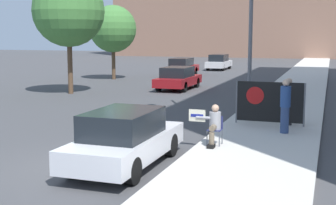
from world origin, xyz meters
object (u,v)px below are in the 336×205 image
seated_protester (214,124)px  jogger_on_sidewalk (285,106)px  pedestrian_behind (289,101)px  car_on_road_midblock (182,67)px  car_on_road_distant (219,62)px  car_on_road_nearest (178,78)px  protest_banner (269,102)px  traffic_light_pole (229,14)px  street_tree_midblock (113,29)px  street_tree_near_curb (68,11)px  parked_car_curbside (125,139)px

seated_protester → jogger_on_sidewalk: jogger_on_sidewalk is taller
pedestrian_behind → car_on_road_midblock: bearing=141.0°
car_on_road_distant → car_on_road_nearest: bearing=-85.3°
jogger_on_sidewalk → protest_banner: size_ratio=0.73×
car_on_road_nearest → car_on_road_distant: 17.34m
seated_protester → protest_banner: (1.14, 3.78, 0.18)m
traffic_light_pole → street_tree_midblock: traffic_light_pole is taller
street_tree_near_curb → pedestrian_behind: bearing=-26.3°
pedestrian_behind → street_tree_midblock: 21.06m
seated_protester → car_on_road_nearest: size_ratio=0.27×
parked_car_curbside → car_on_road_nearest: size_ratio=0.97×
jogger_on_sidewalk → seated_protester: bearing=14.3°
traffic_light_pole → street_tree_near_curb: street_tree_near_curb is taller
street_tree_midblock → car_on_road_distant: bearing=66.8°
car_on_road_distant → street_tree_near_curb: 22.01m
jogger_on_sidewalk → protest_banner: jogger_on_sidewalk is taller
street_tree_near_curb → parked_car_curbside: bearing=-54.2°
seated_protester → traffic_light_pole: 6.83m
jogger_on_sidewalk → pedestrian_behind: size_ratio=1.06×
car_on_road_midblock → street_tree_near_curb: bearing=-99.7°
pedestrian_behind → parked_car_curbside: 7.40m
traffic_light_pole → parked_car_curbside: (-0.87, -8.39, -3.47)m
seated_protester → street_tree_midblock: 23.11m
pedestrian_behind → parked_car_curbside: bearing=-94.4°
protest_banner → parked_car_curbside: (-2.83, -6.32, -0.22)m
parked_car_curbside → street_tree_midblock: size_ratio=0.77×
car_on_road_nearest → protest_banner: bearing=-56.9°
parked_car_curbside → protest_banner: bearing=65.9°
parked_car_curbside → car_on_road_midblock: size_ratio=0.94×
parked_car_curbside → car_on_road_distant: 34.60m
pedestrian_behind → street_tree_midblock: size_ratio=0.30×
jogger_on_sidewalk → street_tree_near_curb: size_ratio=0.27×
pedestrian_behind → street_tree_near_curb: bearing=177.3°
parked_car_curbside → street_tree_near_curb: 16.33m
jogger_on_sidewalk → car_on_road_midblock: jogger_on_sidewalk is taller
car_on_road_distant → street_tree_midblock: street_tree_midblock is taller
pedestrian_behind → car_on_road_nearest: 12.82m
protest_banner → car_on_road_midblock: 22.53m
jogger_on_sidewalk → car_on_road_nearest: 14.09m
parked_car_curbside → car_on_road_distant: (-5.50, 34.16, 0.01)m
protest_banner → pedestrian_behind: bearing=17.8°
parked_car_curbside → street_tree_near_curb: bearing=125.8°
jogger_on_sidewalk → parked_car_curbside: size_ratio=0.42×
car_on_road_midblock → street_tree_midblock: (-3.91, -4.92, 3.09)m
traffic_light_pole → protest_banner: bearing=-46.7°
protest_banner → seated_protester: bearing=-106.7°
seated_protester → traffic_light_pole: (-0.82, 5.85, 3.43)m
seated_protester → jogger_on_sidewalk: 3.07m
pedestrian_behind → car_on_road_nearest: pedestrian_behind is taller
seated_protester → pedestrian_behind: pedestrian_behind is taller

